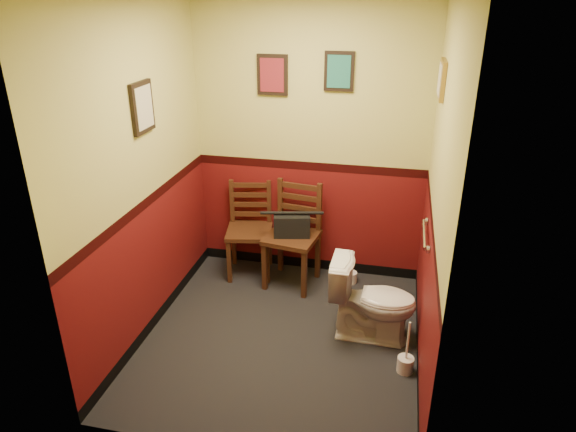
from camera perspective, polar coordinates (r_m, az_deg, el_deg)
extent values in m
cube|color=black|center=(4.39, -0.72, -13.32)|extent=(2.20, 2.40, 0.00)
cube|color=#5A0F10|center=(4.85, 2.46, 8.27)|extent=(2.20, 0.00, 2.70)
cube|color=#5A0F10|center=(2.69, -6.74, -5.49)|extent=(2.20, 0.00, 2.70)
cube|color=#5A0F10|center=(4.11, -15.96, 4.42)|extent=(0.00, 2.40, 2.70)
cube|color=#5A0F10|center=(3.66, 16.21, 1.93)|extent=(0.00, 2.40, 2.70)
cylinder|color=silver|center=(4.04, 14.92, -1.98)|extent=(0.03, 0.50, 0.03)
cylinder|color=silver|center=(3.82, 15.30, -3.62)|extent=(0.02, 0.06, 0.06)
cylinder|color=silver|center=(4.27, 15.12, -0.56)|extent=(0.02, 0.06, 0.06)
cube|color=black|center=(4.78, -1.74, 15.40)|extent=(0.28, 0.03, 0.36)
cube|color=maroon|center=(4.76, -1.79, 15.37)|extent=(0.22, 0.01, 0.30)
cube|color=black|center=(4.66, 5.70, 15.71)|extent=(0.26, 0.03, 0.34)
cube|color=#20695D|center=(4.65, 5.67, 15.68)|extent=(0.20, 0.01, 0.28)
cube|color=black|center=(4.06, -15.89, 11.54)|extent=(0.03, 0.30, 0.38)
cube|color=#C0B997|center=(4.05, -15.67, 11.54)|extent=(0.01, 0.24, 0.31)
cube|color=olive|center=(4.05, 16.75, 14.32)|extent=(0.03, 0.34, 0.28)
cube|color=#C0B997|center=(4.05, 16.50, 14.34)|extent=(0.01, 0.28, 0.22)
imported|color=white|center=(4.27, 9.40, -9.29)|extent=(0.71, 0.40, 0.69)
cylinder|color=silver|center=(4.13, 12.89, -15.78)|extent=(0.12, 0.12, 0.12)
cylinder|color=silver|center=(4.00, 13.17, -13.49)|extent=(0.02, 0.02, 0.35)
cube|color=#3F2112|center=(5.08, -4.31, -1.72)|extent=(0.51, 0.51, 0.04)
cube|color=#3F2112|center=(5.04, -6.56, -5.00)|extent=(0.05, 0.05, 0.47)
cube|color=#3F2112|center=(5.37, -6.03, -3.06)|extent=(0.05, 0.05, 0.47)
cube|color=#3F2112|center=(5.00, -2.30, -5.09)|extent=(0.05, 0.05, 0.47)
cube|color=#3F2112|center=(5.33, -2.04, -3.13)|extent=(0.05, 0.05, 0.47)
cube|color=#3F2112|center=(5.18, -6.24, 1.57)|extent=(0.05, 0.04, 0.47)
cube|color=#3F2112|center=(5.14, -2.11, 1.53)|extent=(0.05, 0.04, 0.47)
cube|color=#3F2112|center=(5.21, -4.14, 0.23)|extent=(0.35, 0.09, 0.05)
cube|color=#3F2112|center=(5.16, -4.17, 1.28)|extent=(0.35, 0.09, 0.05)
cube|color=#3F2112|center=(5.13, -4.21, 2.35)|extent=(0.35, 0.09, 0.05)
cube|color=#3F2112|center=(5.09, -4.24, 3.44)|extent=(0.35, 0.09, 0.05)
cube|color=#3F2112|center=(4.87, 0.43, -2.38)|extent=(0.53, 0.53, 0.04)
cube|color=#3F2112|center=(4.89, -2.62, -5.59)|extent=(0.05, 0.05, 0.50)
cube|color=#3F2112|center=(5.22, -0.84, -3.57)|extent=(0.05, 0.05, 0.50)
cube|color=#3F2112|center=(4.77, 1.81, -6.46)|extent=(0.05, 0.05, 0.50)
cube|color=#3F2112|center=(5.10, 3.33, -4.33)|extent=(0.05, 0.05, 0.50)
cube|color=#3F2112|center=(5.01, -0.85, 1.52)|extent=(0.05, 0.05, 0.50)
cube|color=#3F2112|center=(4.88, 3.49, 0.86)|extent=(0.05, 0.05, 0.50)
cube|color=#3F2112|center=(5.00, 1.28, -0.27)|extent=(0.38, 0.09, 0.05)
cube|color=#3F2112|center=(4.95, 1.29, 0.90)|extent=(0.38, 0.09, 0.05)
cube|color=#3F2112|center=(4.91, 1.30, 2.09)|extent=(0.38, 0.09, 0.05)
cube|color=#3F2112|center=(4.87, 1.31, 3.30)|extent=(0.38, 0.09, 0.05)
cube|color=black|center=(4.82, 0.43, -1.03)|extent=(0.36, 0.24, 0.21)
cylinder|color=black|center=(4.76, 0.44, 0.34)|extent=(0.29, 0.09, 0.03)
cylinder|color=silver|center=(5.14, 5.49, -6.61)|extent=(0.12, 0.12, 0.11)
cylinder|color=silver|center=(5.13, 6.98, -6.76)|extent=(0.12, 0.12, 0.11)
cylinder|color=silver|center=(5.07, 6.27, -5.67)|extent=(0.12, 0.12, 0.11)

